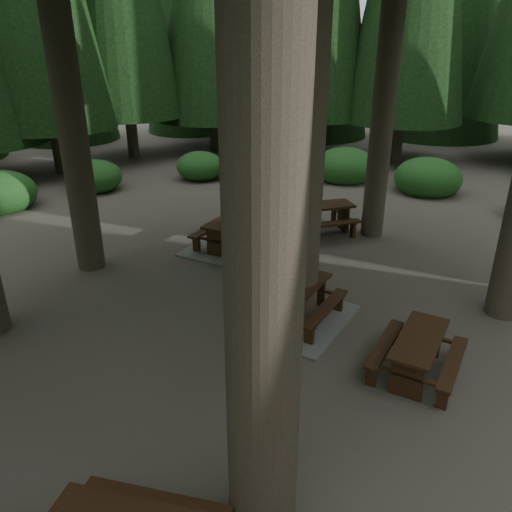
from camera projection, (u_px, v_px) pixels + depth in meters
ground at (273, 329)px, 9.58m from camera, size 80.00×80.00×0.00m
picnic_table_a at (298, 309)px, 9.80m from camera, size 2.69×2.45×0.75m
picnic_table_c at (233, 237)px, 13.19m from camera, size 3.03×2.80×0.83m
picnic_table_d at (319, 214)px, 14.09m from camera, size 2.36×2.17×0.83m
picnic_table_e at (418, 350)px, 8.13m from camera, size 2.00×1.82×0.71m
shrub_ring at (274, 286)px, 10.35m from camera, size 23.86×24.64×1.49m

